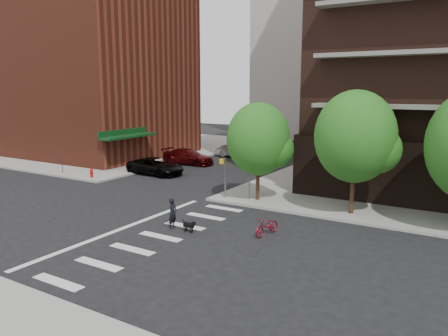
{
  "coord_description": "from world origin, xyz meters",
  "views": [
    {
      "loc": [
        16.32,
        -15.86,
        7.19
      ],
      "look_at": [
        3.0,
        6.0,
        2.5
      ],
      "focal_mm": 35.0,
      "sensor_mm": 36.0,
      "label": 1
    }
  ],
  "objects_px": {
    "fire_hydrant": "(91,173)",
    "parked_car_black": "(156,166)",
    "scooter": "(267,226)",
    "parked_car_maroon": "(188,157)",
    "dog_walker": "(173,213)",
    "parked_car_silver": "(237,151)"
  },
  "relations": [
    {
      "from": "parked_car_black",
      "to": "parked_car_maroon",
      "type": "bearing_deg",
      "value": 8.5
    },
    {
      "from": "parked_car_black",
      "to": "parked_car_maroon",
      "type": "height_order",
      "value": "parked_car_maroon"
    },
    {
      "from": "fire_hydrant",
      "to": "parked_car_maroon",
      "type": "relative_size",
      "value": 0.14
    },
    {
      "from": "parked_car_black",
      "to": "parked_car_maroon",
      "type": "distance_m",
      "value": 5.58
    },
    {
      "from": "fire_hydrant",
      "to": "scooter",
      "type": "height_order",
      "value": "scooter"
    },
    {
      "from": "parked_car_black",
      "to": "scooter",
      "type": "height_order",
      "value": "parked_car_black"
    },
    {
      "from": "scooter",
      "to": "dog_walker",
      "type": "height_order",
      "value": "dog_walker"
    },
    {
      "from": "parked_car_black",
      "to": "scooter",
      "type": "distance_m",
      "value": 17.4
    },
    {
      "from": "scooter",
      "to": "dog_walker",
      "type": "distance_m",
      "value": 4.94
    },
    {
      "from": "fire_hydrant",
      "to": "parked_car_maroon",
      "type": "xyz_separation_m",
      "value": [
        2.41,
        9.8,
        0.19
      ]
    },
    {
      "from": "parked_car_black",
      "to": "dog_walker",
      "type": "distance_m",
      "value": 14.72
    },
    {
      "from": "parked_car_maroon",
      "to": "parked_car_silver",
      "type": "xyz_separation_m",
      "value": [
        1.87,
        6.12,
        -0.03
      ]
    },
    {
      "from": "parked_car_maroon",
      "to": "fire_hydrant",
      "type": "bearing_deg",
      "value": 161.17
    },
    {
      "from": "parked_car_maroon",
      "to": "parked_car_black",
      "type": "bearing_deg",
      "value": -178.51
    },
    {
      "from": "parked_car_maroon",
      "to": "dog_walker",
      "type": "distance_m",
      "value": 19.46
    },
    {
      "from": "parked_car_maroon",
      "to": "dog_walker",
      "type": "height_order",
      "value": "dog_walker"
    },
    {
      "from": "fire_hydrant",
      "to": "parked_car_black",
      "type": "relative_size",
      "value": 0.14
    },
    {
      "from": "fire_hydrant",
      "to": "parked_car_black",
      "type": "xyz_separation_m",
      "value": [
        3.04,
        4.25,
        0.16
      ]
    },
    {
      "from": "parked_car_black",
      "to": "parked_car_silver",
      "type": "bearing_deg",
      "value": -4.05
    },
    {
      "from": "dog_walker",
      "to": "parked_car_black",
      "type": "bearing_deg",
      "value": 37.45
    },
    {
      "from": "parked_car_black",
      "to": "scooter",
      "type": "xyz_separation_m",
      "value": [
        14.82,
        -9.12,
        -0.24
      ]
    },
    {
      "from": "fire_hydrant",
      "to": "parked_car_black",
      "type": "distance_m",
      "value": 5.23
    }
  ]
}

